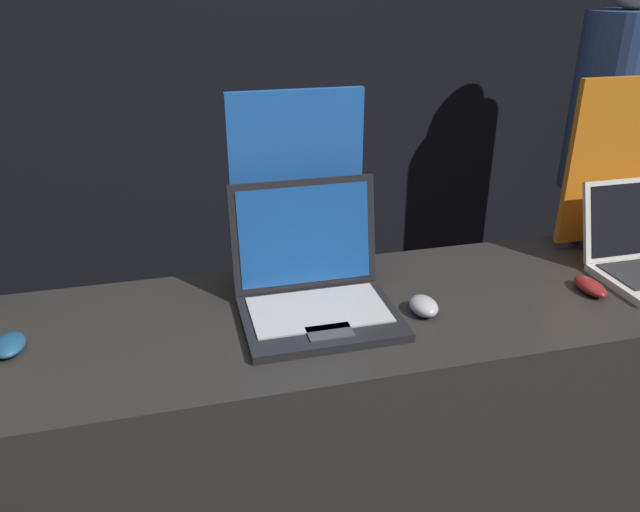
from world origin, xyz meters
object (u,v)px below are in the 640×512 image
at_px(mouse_back, 590,286).
at_px(promo_stand_middle, 297,194).
at_px(mouse_front, 9,345).
at_px(laptop_middle, 314,284).
at_px(mouse_middle, 424,306).
at_px(promo_stand_back, 620,168).
at_px(person_bystander, 601,171).

bearing_deg(mouse_back, promo_stand_middle, 159.38).
relative_size(mouse_front, laptop_middle, 0.28).
bearing_deg(mouse_middle, promo_stand_back, 19.93).
distance_m(promo_stand_back, person_bystander, 0.97).
relative_size(laptop_middle, mouse_back, 3.28).
distance_m(mouse_front, mouse_middle, 0.93).
bearing_deg(mouse_front, mouse_middle, -4.40).
bearing_deg(mouse_middle, person_bystander, 38.76).
relative_size(mouse_back, promo_stand_back, 0.22).
bearing_deg(mouse_middle, mouse_back, -0.53).
height_order(promo_stand_back, person_bystander, person_bystander).
height_order(mouse_middle, promo_stand_middle, promo_stand_middle).
distance_m(promo_stand_middle, person_bystander, 1.69).
bearing_deg(mouse_middle, laptop_middle, 161.15).
relative_size(mouse_back, person_bystander, 0.06).
bearing_deg(promo_stand_middle, laptop_middle, -90.00).
height_order(promo_stand_middle, promo_stand_back, promo_stand_middle).
distance_m(laptop_middle, mouse_middle, 0.27).
relative_size(mouse_middle, mouse_back, 0.82).
height_order(mouse_back, person_bystander, person_bystander).
bearing_deg(mouse_front, promo_stand_back, 6.32).
height_order(laptop_middle, person_bystander, person_bystander).
relative_size(promo_stand_back, person_bystander, 0.27).
distance_m(mouse_middle, promo_stand_back, 0.77).
bearing_deg(person_bystander, mouse_middle, -141.24).
relative_size(laptop_middle, person_bystander, 0.20).
distance_m(laptop_middle, promo_stand_middle, 0.24).
bearing_deg(promo_stand_middle, mouse_front, -164.48).
xyz_separation_m(promo_stand_middle, promo_stand_back, (0.94, -0.01, -0.00)).
relative_size(mouse_front, promo_stand_middle, 0.20).
height_order(mouse_middle, promo_stand_back, promo_stand_back).
bearing_deg(promo_stand_back, person_bystander, 53.52).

